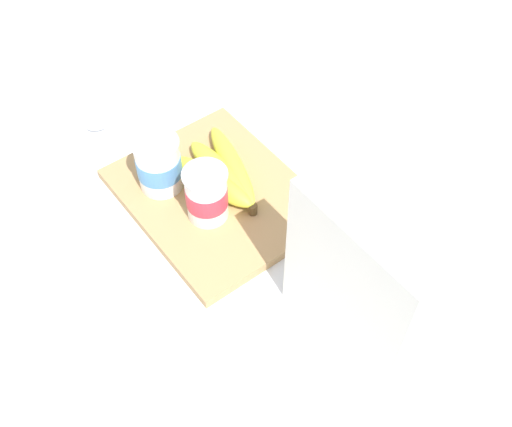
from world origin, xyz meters
The scene contains 7 objects.
ground_plane centered at (0.00, 0.00, 0.00)m, with size 2.40×2.40×0.00m, color white.
cutting_board centered at (0.00, 0.00, 0.01)m, with size 0.31×0.25×0.02m, color tan.
cereal_box centered at (-0.30, 0.00, 0.12)m, with size 0.19×0.06×0.24m, color white.
yogurt_cup_front centered at (-0.03, 0.03, 0.06)m, with size 0.07×0.07×0.09m.
yogurt_cup_back centered at (0.07, 0.06, 0.06)m, with size 0.07×0.07×0.09m.
banana_bunch centered at (0.01, -0.02, 0.03)m, with size 0.19×0.12×0.04m.
spoon centered at (0.25, 0.05, 0.01)m, with size 0.07×0.13×0.01m.
Camera 1 is at (-0.54, 0.33, 0.74)m, focal length 42.61 mm.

